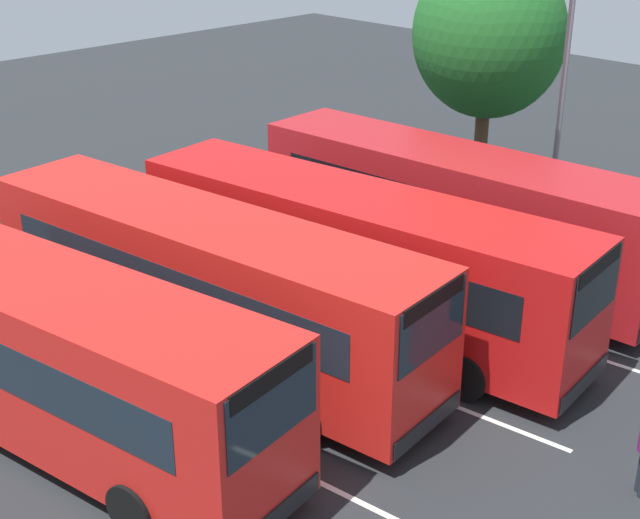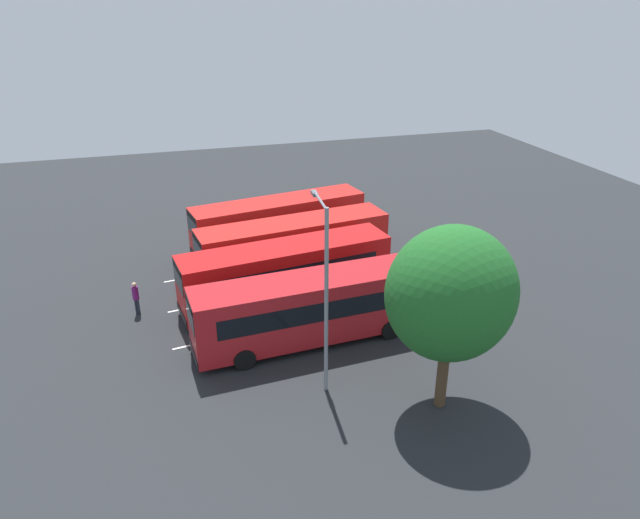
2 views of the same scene
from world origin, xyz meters
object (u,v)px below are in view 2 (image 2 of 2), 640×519
bus_far_right (311,307)px  street_lamp (325,288)px  bus_center_left (293,245)px  bus_center_right (286,272)px  pedestrian (136,296)px  bus_far_left (278,222)px  depot_tree (451,294)px

bus_far_right → street_lamp: street_lamp is taller
bus_center_left → bus_center_right: same height
bus_center_left → bus_center_right: 3.52m
bus_far_right → street_lamp: size_ratio=1.41×
pedestrian → street_lamp: street_lamp is taller
bus_far_left → bus_center_right: same height
bus_far_right → pedestrian: bus_far_right is taller
depot_tree → bus_far_left: bearing=-81.5°
bus_center_left → bus_center_right: (1.26, 3.29, 0.00)m
bus_center_left → bus_far_right: (1.01, 7.25, 0.00)m
bus_center_left → depot_tree: bearing=93.9°
bus_center_left → pedestrian: bus_center_left is taller
bus_center_left → street_lamp: street_lamp is taller
pedestrian → bus_center_right: bearing=-51.2°
street_lamp → depot_tree: (-4.04, 2.47, 0.39)m
street_lamp → bus_far_right: bearing=-2.4°
bus_center_right → pedestrian: (7.57, -0.97, -0.71)m
bus_far_left → depot_tree: (-2.57, 17.12, 3.19)m
pedestrian → street_lamp: 11.76m
bus_center_left → pedestrian: bearing=7.5°
bus_far_right → depot_tree: size_ratio=1.48×
pedestrian → street_lamp: size_ratio=0.23×
bus_far_left → depot_tree: depot_tree is taller
bus_center_right → street_lamp: (0.19, 7.48, 2.80)m
street_lamp → bus_center_right: bearing=3.3°
bus_center_left → street_lamp: bearing=75.1°
bus_far_left → bus_center_right: bearing=70.3°
bus_center_left → depot_tree: (-2.59, 13.24, 3.19)m
bus_far_right → pedestrian: bearing=-35.9°
bus_center_left → bus_center_right: bearing=61.8°
pedestrian → bus_center_left: bearing=-29.2°
bus_far_left → bus_center_left: 3.88m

